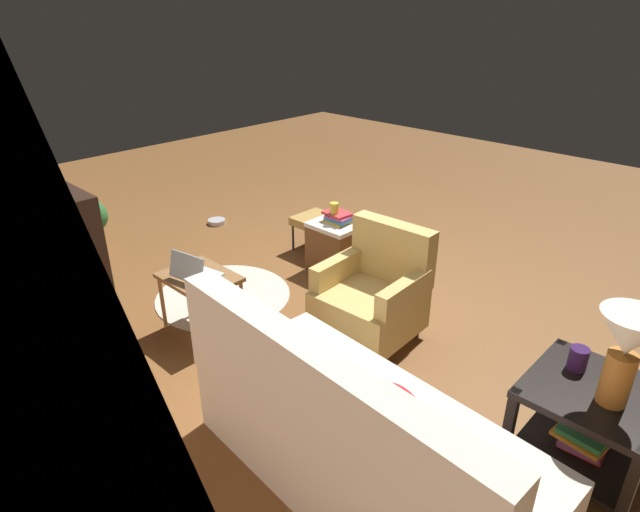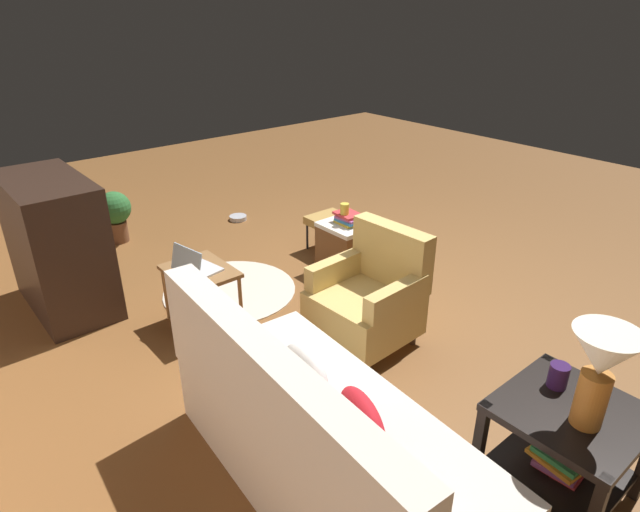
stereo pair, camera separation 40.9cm
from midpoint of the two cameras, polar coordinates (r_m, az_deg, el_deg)
name	(u,v)px [view 1 (the left image)]	position (r m, az deg, el deg)	size (l,w,h in m)	color
ground	(350,290)	(4.74, 0.74, -3.68)	(12.00, 12.00, 0.00)	brown
couch	(358,439)	(2.83, -0.27, -19.12)	(1.95, 0.98, 1.00)	silver
armchair	(373,295)	(3.93, 2.79, -4.27)	(0.70, 0.71, 0.87)	tan
side_table	(588,418)	(3.12, 23.40, -15.72)	(0.64, 0.64, 0.55)	black
table_lamp	(627,345)	(2.77, 26.41, -8.63)	(0.30, 0.30, 0.50)	#B26B26
small_vase	(578,359)	(3.08, 22.51, -10.24)	(0.10, 0.10, 0.13)	#33194C
book_stack_shelf	(582,440)	(3.22, 22.90, -17.84)	(0.28, 0.23, 0.11)	red
laptop_desk	(200,282)	(4.13, -15.56, -2.82)	(0.56, 0.44, 0.48)	olive
laptop	(194,272)	(4.05, -16.16, -1.72)	(0.36, 0.30, 0.21)	silver
tv_cabinet	(42,253)	(4.67, -29.91, 0.24)	(1.10, 0.56, 1.10)	black
television	(37,245)	(4.64, -30.36, 0.97)	(0.64, 0.41, 0.48)	black
wicker_hamper	(338,246)	(5.01, -0.43, 1.05)	(0.45, 0.45, 0.48)	brown
book_stack_hamper	(339,217)	(4.89, -0.40, 4.11)	(0.27, 0.21, 0.09)	gold
yellow_mug	(334,208)	(4.84, -0.89, 5.10)	(0.08, 0.08, 0.10)	yellow
ottoman	(316,222)	(5.38, -2.57, 3.66)	(0.40, 0.40, 0.36)	#AD8442
circular_rug	(223,295)	(4.76, -12.75, -4.19)	(1.16, 1.16, 0.01)	beige
pet_bowl_steel	(217,222)	(6.30, -12.84, 3.58)	(0.20, 0.20, 0.05)	silver
potted_plant	(91,221)	(5.90, -25.17, 3.38)	(0.34, 0.34, 0.55)	brown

